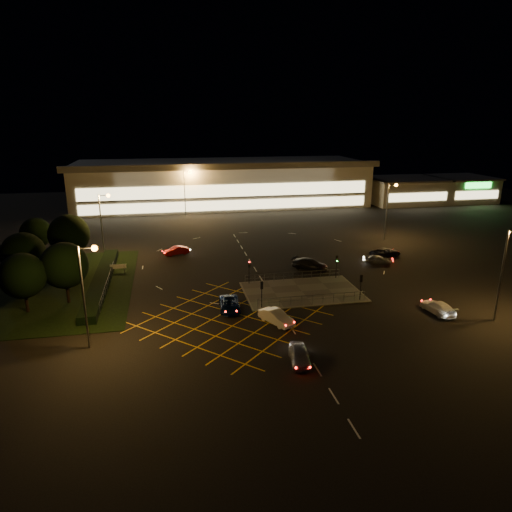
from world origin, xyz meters
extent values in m
plane|color=black|center=(0.00, 0.00, 0.00)|extent=(180.00, 180.00, 0.00)
cube|color=#4C4944|center=(2.00, -2.00, 0.06)|extent=(14.00, 9.00, 0.12)
cube|color=black|center=(-28.00, 6.00, 0.04)|extent=(18.00, 30.00, 0.08)
cube|color=black|center=(-23.00, 6.00, 0.50)|extent=(2.00, 26.00, 1.00)
cube|color=beige|center=(0.00, 62.00, 5.00)|extent=(70.00, 25.00, 10.00)
cube|color=slate|center=(0.00, 62.00, 10.20)|extent=(72.00, 26.50, 0.60)
cube|color=#FFEAA5|center=(0.00, 49.45, 5.00)|extent=(66.00, 0.20, 3.00)
cube|color=#FFEAA5|center=(0.00, 49.45, 1.80)|extent=(66.00, 0.20, 2.20)
cube|color=beige|center=(46.00, 54.00, 3.00)|extent=(18.00, 14.00, 6.00)
cube|color=slate|center=(46.00, 54.00, 6.15)|extent=(18.80, 14.80, 0.40)
cube|color=#FFEAA5|center=(46.00, 46.95, 2.60)|extent=(15.30, 0.20, 2.00)
cube|color=beige|center=(62.00, 54.00, 3.00)|extent=(14.00, 14.00, 6.00)
cube|color=slate|center=(62.00, 54.00, 6.15)|extent=(14.80, 14.80, 0.40)
cube|color=#FFEAA5|center=(62.00, 46.95, 2.60)|extent=(11.90, 0.20, 2.00)
cube|color=#19E533|center=(62.00, 46.85, 5.00)|extent=(7.00, 0.30, 1.40)
cylinder|color=slate|center=(-22.00, -12.00, 5.00)|extent=(0.20, 0.20, 10.00)
cylinder|color=slate|center=(-21.30, -12.00, 9.80)|extent=(1.40, 0.12, 0.12)
sphere|color=orange|center=(-20.60, -12.00, 9.75)|extent=(0.56, 0.56, 0.56)
cylinder|color=slate|center=(20.00, -14.00, 5.00)|extent=(0.20, 0.20, 10.00)
cylinder|color=slate|center=(-24.00, 18.00, 5.00)|extent=(0.20, 0.20, 10.00)
cylinder|color=slate|center=(-23.30, 18.00, 9.80)|extent=(1.40, 0.12, 0.12)
sphere|color=orange|center=(-22.60, 18.00, 9.75)|extent=(0.56, 0.56, 0.56)
cylinder|color=slate|center=(24.00, 20.00, 5.00)|extent=(0.20, 0.20, 10.00)
cylinder|color=slate|center=(24.70, 20.00, 9.80)|extent=(1.40, 0.12, 0.12)
sphere|color=orange|center=(25.40, 20.00, 9.75)|extent=(0.56, 0.56, 0.56)
cylinder|color=slate|center=(-10.00, 48.00, 5.00)|extent=(0.20, 0.20, 10.00)
cylinder|color=slate|center=(-9.30, 48.00, 9.80)|extent=(1.40, 0.12, 0.12)
sphere|color=orange|center=(-8.60, 48.00, 9.75)|extent=(0.56, 0.56, 0.56)
cylinder|color=slate|center=(30.00, 50.00, 5.00)|extent=(0.20, 0.20, 10.00)
cylinder|color=slate|center=(30.70, 50.00, 9.80)|extent=(1.40, 0.12, 0.12)
sphere|color=orange|center=(31.40, 50.00, 9.75)|extent=(0.56, 0.56, 0.56)
cylinder|color=black|center=(-4.00, -6.00, 1.62)|extent=(0.10, 0.10, 3.00)
cube|color=black|center=(-4.00, -6.00, 2.82)|extent=(0.28, 0.18, 0.90)
sphere|color=#19FF33|center=(-4.00, -5.87, 2.82)|extent=(0.16, 0.16, 0.16)
cylinder|color=black|center=(8.00, -6.00, 1.62)|extent=(0.10, 0.10, 3.00)
cube|color=black|center=(8.00, -6.00, 2.82)|extent=(0.28, 0.18, 0.90)
sphere|color=#19FF33|center=(8.00, -5.87, 2.82)|extent=(0.16, 0.16, 0.16)
cylinder|color=black|center=(-4.00, 2.00, 1.62)|extent=(0.10, 0.10, 3.00)
cube|color=black|center=(-4.00, 2.00, 2.82)|extent=(0.28, 0.18, 0.90)
sphere|color=#FF0C0C|center=(-4.00, 1.87, 2.82)|extent=(0.16, 0.16, 0.16)
cylinder|color=black|center=(8.00, 2.00, 1.62)|extent=(0.10, 0.10, 3.00)
cube|color=black|center=(8.00, 2.00, 2.82)|extent=(0.28, 0.18, 0.90)
sphere|color=#19FF33|center=(8.00, 1.87, 2.82)|extent=(0.16, 0.16, 0.16)
cylinder|color=black|center=(-30.00, -2.00, 1.26)|extent=(0.36, 0.36, 2.52)
sphere|color=black|center=(-30.00, -2.00, 4.34)|extent=(5.04, 5.04, 5.04)
cylinder|color=black|center=(-32.00, 6.00, 1.35)|extent=(0.36, 0.36, 2.70)
sphere|color=black|center=(-32.00, 6.00, 4.65)|extent=(5.40, 5.40, 5.40)
cylinder|color=black|center=(-28.00, 14.00, 1.44)|extent=(0.36, 0.36, 2.88)
sphere|color=black|center=(-28.00, 14.00, 4.96)|extent=(5.76, 5.76, 5.76)
cylinder|color=black|center=(-34.00, 20.00, 1.17)|extent=(0.36, 0.36, 2.34)
sphere|color=black|center=(-34.00, 20.00, 4.03)|extent=(4.68, 4.68, 4.68)
cylinder|color=black|center=(-26.00, 0.00, 1.35)|extent=(0.36, 0.36, 2.70)
sphere|color=black|center=(-26.00, 0.00, 4.65)|extent=(5.40, 5.40, 5.40)
imported|color=silver|center=(-3.18, -18.47, 0.72)|extent=(2.30, 4.43, 1.44)
imported|color=white|center=(-3.29, -10.20, 0.72)|extent=(3.41, 4.57, 1.44)
imported|color=#0C1D48|center=(-7.66, -5.66, 0.67)|extent=(2.53, 4.98, 1.35)
imported|color=black|center=(5.76, 6.51, 0.76)|extent=(5.49, 4.89, 1.53)
imported|color=#A0A3A7|center=(16.60, 7.13, 0.65)|extent=(4.08, 2.97, 1.29)
imported|color=#A1110B|center=(-12.95, 17.71, 0.66)|extent=(4.23, 2.48, 1.32)
imported|color=black|center=(19.29, 10.14, 0.71)|extent=(5.54, 3.69, 1.41)
imported|color=white|center=(15.08, -11.06, 0.67)|extent=(2.35, 4.80, 1.34)
camera|label=1|loc=(-14.02, -53.27, 20.88)|focal=32.00mm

